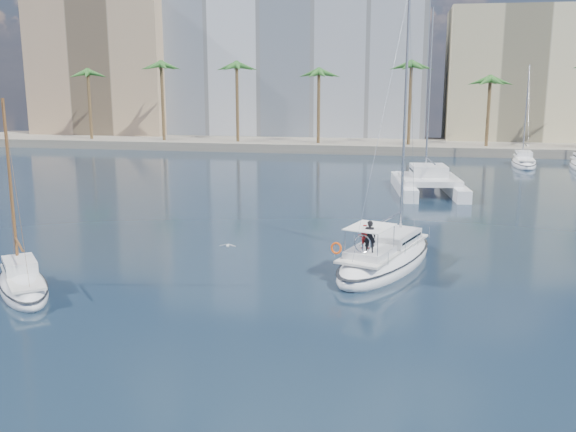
# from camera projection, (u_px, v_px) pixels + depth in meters

# --- Properties ---
(ground) EXTENTS (160.00, 160.00, 0.00)m
(ground) POSITION_uv_depth(u_px,v_px,m) (281.00, 277.00, 33.78)
(ground) COLOR black
(ground) RESTS_ON ground
(quay) EXTENTS (120.00, 14.00, 1.20)m
(quay) POSITION_uv_depth(u_px,v_px,m) (361.00, 145.00, 92.27)
(quay) COLOR gray
(quay) RESTS_ON ground
(building_modern) EXTENTS (42.00, 16.00, 28.00)m
(building_modern) POSITION_uv_depth(u_px,v_px,m) (294.00, 53.00, 103.03)
(building_modern) COLOR silver
(building_modern) RESTS_ON ground
(building_tan_left) EXTENTS (22.00, 14.00, 22.00)m
(building_tan_left) POSITION_uv_depth(u_px,v_px,m) (110.00, 72.00, 105.09)
(building_tan_left) COLOR tan
(building_tan_left) RESTS_ON ground
(building_beige) EXTENTS (20.00, 14.00, 20.00)m
(building_beige) POSITION_uv_depth(u_px,v_px,m) (516.00, 78.00, 95.05)
(building_beige) COLOR beige
(building_beige) RESTS_ON ground
(palm_left) EXTENTS (3.60, 3.60, 12.30)m
(palm_left) POSITION_uv_depth(u_px,v_px,m) (125.00, 76.00, 92.31)
(palm_left) COLOR brown
(palm_left) RESTS_ON ground
(palm_centre) EXTENTS (3.60, 3.60, 12.30)m
(palm_centre) POSITION_uv_depth(u_px,v_px,m) (361.00, 76.00, 86.35)
(palm_centre) COLOR brown
(palm_centre) RESTS_ON ground
(main_sloop) EXTENTS (6.75, 11.05, 15.65)m
(main_sloop) POSITION_uv_depth(u_px,v_px,m) (385.00, 258.00, 35.39)
(main_sloop) COLOR white
(main_sloop) RESTS_ON ground
(small_sloop) EXTENTS (6.02, 6.69, 9.88)m
(small_sloop) POSITION_uv_depth(u_px,v_px,m) (23.00, 284.00, 31.35)
(small_sloop) COLOR white
(small_sloop) RESTS_ON ground
(catamaran) EXTENTS (6.85, 11.66, 16.24)m
(catamaran) POSITION_uv_depth(u_px,v_px,m) (428.00, 180.00, 57.76)
(catamaran) COLOR white
(catamaran) RESTS_ON ground
(seagull) EXTENTS (0.95, 0.41, 0.18)m
(seagull) POSITION_uv_depth(u_px,v_px,m) (228.00, 246.00, 36.41)
(seagull) COLOR silver
(seagull) RESTS_ON ground
(moored_yacht_a) EXTENTS (3.37, 9.52, 11.90)m
(moored_yacht_a) POSITION_uv_depth(u_px,v_px,m) (523.00, 166.00, 75.44)
(moored_yacht_a) COLOR white
(moored_yacht_a) RESTS_ON ground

